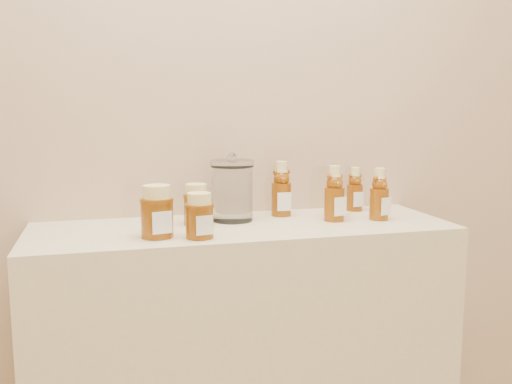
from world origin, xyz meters
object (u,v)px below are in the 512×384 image
object	(u,v)px
glass_canister	(232,188)
bear_bottle_front_left	(334,190)
bear_bottle_back_left	(281,185)
honey_jar_left	(157,211)
display_table	(244,373)

from	to	relation	value
glass_canister	bear_bottle_front_left	bearing A→B (deg)	-15.36
bear_bottle_back_left	honey_jar_left	bearing A→B (deg)	-152.79
display_table	glass_canister	size ratio (longest dim) A/B	6.09
bear_bottle_back_left	bear_bottle_front_left	bearing A→B (deg)	-41.52
bear_bottle_front_left	honey_jar_left	distance (m)	0.53
honey_jar_left	glass_canister	distance (m)	0.29
bear_bottle_back_left	bear_bottle_front_left	xyz separation A→B (m)	(0.13, -0.12, -0.00)
honey_jar_left	glass_canister	xyz separation A→B (m)	(0.24, 0.16, 0.03)
honey_jar_left	display_table	bearing A→B (deg)	6.50
bear_bottle_front_left	honey_jar_left	xyz separation A→B (m)	(-0.53, -0.08, -0.02)
bear_bottle_front_left	glass_canister	size ratio (longest dim) A/B	0.94
bear_bottle_front_left	honey_jar_left	size ratio (longest dim) A/B	1.36
display_table	glass_canister	bearing A→B (deg)	101.71
bear_bottle_front_left	glass_canister	bearing A→B (deg)	151.33
glass_canister	honey_jar_left	bearing A→B (deg)	-145.54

